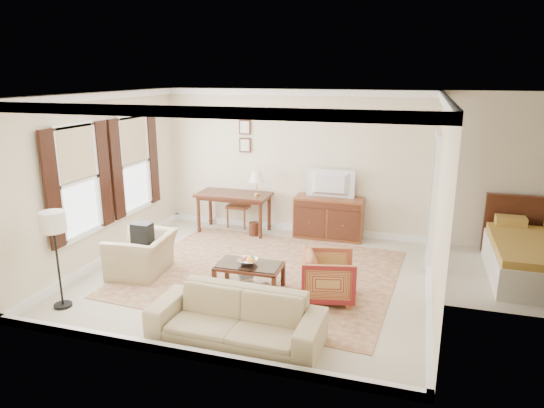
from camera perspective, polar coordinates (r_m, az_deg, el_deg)
The scene contains 20 objects.
room_shell at distance 7.38m, azimuth -2.20°, elevation 9.47°, with size 5.51×5.01×2.91m.
window_front at distance 8.23m, azimuth -21.88°, elevation 2.49°, with size 0.12×1.56×1.80m, color #CCB284, non-canonical shape.
window_rear at distance 9.50m, azimuth -15.91°, elevation 4.59°, with size 0.12×1.56×1.80m, color #CCB284, non-canonical shape.
doorway at distance 8.71m, azimuth 18.42°, elevation 0.24°, with size 0.10×1.12×2.25m, color white, non-canonical shape.
rug at distance 8.11m, azimuth -1.09°, elevation -8.06°, with size 4.22×3.62×0.01m, color maroon.
writing_desk at distance 9.96m, azimuth -4.51°, elevation 0.65°, with size 1.49×0.75×0.82m.
desk_chair at distance 10.34m, azimuth -3.91°, elevation 0.15°, with size 0.45×0.45×1.05m, color brown, non-canonical shape.
desk_lamp at distance 9.71m, azimuth -1.83°, elevation 2.48°, with size 0.32×0.32×0.50m, color silver, non-canonical shape.
framed_prints at distance 10.10m, azimuth -3.20°, elevation 8.00°, with size 0.25×0.04×0.68m, color #441F13, non-canonical shape.
sideboard at distance 9.70m, azimuth 6.69°, elevation -1.61°, with size 1.35×0.52×0.83m, color brown.
tv at distance 9.47m, azimuth 6.83°, elevation 3.38°, with size 0.90×0.52×0.12m, color black.
coffee_table at distance 7.41m, azimuth -2.70°, elevation -7.77°, with size 1.00×0.59×0.42m.
fruit_bowl at distance 7.35m, azimuth -2.89°, elevation -6.66°, with size 0.42×0.42×0.10m, color silver.
book_a at distance 7.62m, azimuth -3.98°, elevation -8.37°, with size 0.28×0.04×0.38m, color brown.
book_b at distance 7.31m, azimuth -1.63°, elevation -9.43°, with size 0.28×0.03×0.38m, color brown.
striped_armchair at distance 7.12m, azimuth 6.65°, elevation -8.25°, with size 0.75×0.70×0.77m, color maroon.
club_armchair at distance 8.21m, azimuth -15.08°, elevation -4.96°, with size 1.03×0.67×0.90m, color tan.
backpack at distance 8.16m, azimuth -15.03°, elevation -3.25°, with size 0.32×0.22×0.40m, color black.
sofa at distance 6.05m, azimuth -4.25°, elevation -12.35°, with size 2.13×0.62×0.83m, color tan.
floor_lamp at distance 7.22m, azimuth -24.31°, elevation -2.68°, with size 0.35×0.35×1.40m.
Camera 1 is at (2.41, -6.94, 3.22)m, focal length 32.00 mm.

